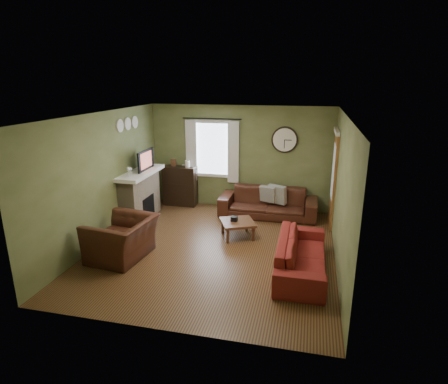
% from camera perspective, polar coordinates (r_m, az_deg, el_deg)
% --- Properties ---
extents(floor, '(4.60, 5.20, 0.00)m').
position_cam_1_polar(floor, '(7.49, -1.46, -8.53)').
color(floor, '#53351E').
rests_on(floor, ground).
extents(ceiling, '(4.60, 5.20, 0.00)m').
position_cam_1_polar(ceiling, '(6.79, -1.63, 11.69)').
color(ceiling, white).
rests_on(ceiling, ground).
extents(wall_left, '(0.00, 5.20, 2.60)m').
position_cam_1_polar(wall_left, '(7.91, -17.88, 2.06)').
color(wall_left, '#657041').
rests_on(wall_left, ground).
extents(wall_right, '(0.00, 5.20, 2.60)m').
position_cam_1_polar(wall_right, '(6.84, 17.45, -0.17)').
color(wall_right, '#657041').
rests_on(wall_right, ground).
extents(wall_back, '(4.60, 0.00, 2.60)m').
position_cam_1_polar(wall_back, '(9.50, 2.45, 5.25)').
color(wall_back, '#657041').
rests_on(wall_back, ground).
extents(wall_front, '(4.60, 0.00, 2.60)m').
position_cam_1_polar(wall_front, '(4.71, -9.64, -7.37)').
color(wall_front, '#657041').
rests_on(wall_front, ground).
extents(fireplace, '(0.40, 1.40, 1.10)m').
position_cam_1_polar(fireplace, '(8.99, -12.66, -0.76)').
color(fireplace, gray).
rests_on(fireplace, floor).
extents(firebox, '(0.04, 0.60, 0.55)m').
position_cam_1_polar(firebox, '(8.99, -11.47, -2.37)').
color(firebox, black).
rests_on(firebox, fireplace).
extents(mantel, '(0.58, 1.60, 0.08)m').
position_cam_1_polar(mantel, '(8.82, -12.73, 2.87)').
color(mantel, white).
rests_on(mantel, fireplace).
extents(tv, '(0.08, 0.60, 0.35)m').
position_cam_1_polar(tv, '(8.90, -12.29, 4.44)').
color(tv, black).
rests_on(tv, mantel).
extents(tv_screen, '(0.02, 0.62, 0.36)m').
position_cam_1_polar(tv_screen, '(8.85, -11.84, 4.77)').
color(tv_screen, '#994C3F').
rests_on(tv_screen, mantel).
extents(medallion_left, '(0.28, 0.28, 0.03)m').
position_cam_1_polar(medallion_left, '(8.42, -15.56, 9.71)').
color(medallion_left, white).
rests_on(medallion_left, wall_left).
extents(medallion_mid, '(0.28, 0.28, 0.03)m').
position_cam_1_polar(medallion_mid, '(8.72, -14.47, 10.02)').
color(medallion_mid, white).
rests_on(medallion_mid, wall_left).
extents(medallion_right, '(0.28, 0.28, 0.03)m').
position_cam_1_polar(medallion_right, '(9.03, -13.44, 10.31)').
color(medallion_right, white).
rests_on(medallion_right, wall_left).
extents(window_pane, '(1.00, 0.02, 1.30)m').
position_cam_1_polar(window_pane, '(9.59, -1.69, 6.59)').
color(window_pane, silver).
rests_on(window_pane, wall_back).
extents(curtain_rod, '(0.03, 0.03, 1.50)m').
position_cam_1_polar(curtain_rod, '(9.39, -1.89, 11.11)').
color(curtain_rod, black).
rests_on(curtain_rod, wall_back).
extents(curtain_left, '(0.28, 0.04, 1.55)m').
position_cam_1_polar(curtain_left, '(9.66, -5.02, 6.31)').
color(curtain_left, silver).
rests_on(curtain_left, wall_back).
extents(curtain_right, '(0.28, 0.04, 1.55)m').
position_cam_1_polar(curtain_right, '(9.38, 1.42, 6.05)').
color(curtain_right, silver).
rests_on(curtain_right, wall_back).
extents(wall_clock, '(0.64, 0.06, 0.64)m').
position_cam_1_polar(wall_clock, '(9.22, 9.22, 7.85)').
color(wall_clock, white).
rests_on(wall_clock, wall_back).
extents(door, '(0.05, 0.90, 2.10)m').
position_cam_1_polar(door, '(8.68, 16.36, 1.76)').
color(door, brown).
rests_on(door, floor).
extents(bookshelf, '(0.87, 0.37, 1.03)m').
position_cam_1_polar(bookshelf, '(9.89, -6.69, 0.95)').
color(bookshelf, black).
rests_on(bookshelf, floor).
extents(book, '(0.18, 0.23, 0.02)m').
position_cam_1_polar(book, '(9.98, -6.36, 3.74)').
color(book, '#553421').
rests_on(book, bookshelf).
extents(sofa_brown, '(2.32, 0.91, 0.68)m').
position_cam_1_polar(sofa_brown, '(9.12, 6.71, -1.60)').
color(sofa_brown, '#3B1B12').
rests_on(sofa_brown, floor).
extents(pillow_left, '(0.46, 0.31, 0.45)m').
position_cam_1_polar(pillow_left, '(9.07, 8.09, -0.36)').
color(pillow_left, gray).
rests_on(pillow_left, sofa_brown).
extents(pillow_right, '(0.40, 0.24, 0.38)m').
position_cam_1_polar(pillow_right, '(9.07, 6.68, -0.31)').
color(pillow_right, gray).
rests_on(pillow_right, sofa_brown).
extents(sofa_red, '(0.81, 2.07, 0.60)m').
position_cam_1_polar(sofa_red, '(6.68, 11.74, -9.35)').
color(sofa_red, maroon).
rests_on(sofa_red, floor).
extents(armchair, '(1.14, 1.27, 0.76)m').
position_cam_1_polar(armchair, '(7.22, -15.26, -6.87)').
color(armchair, '#3B1B12').
rests_on(armchair, floor).
extents(coffee_table, '(0.88, 0.88, 0.35)m').
position_cam_1_polar(coffee_table, '(7.92, 2.07, -5.66)').
color(coffee_table, '#553421').
rests_on(coffee_table, floor).
extents(tissue_box, '(0.13, 0.13, 0.10)m').
position_cam_1_polar(tissue_box, '(7.85, 1.57, -4.11)').
color(tissue_box, black).
rests_on(tissue_box, coffee_table).
extents(wine_glass_a, '(0.07, 0.07, 0.21)m').
position_cam_1_polar(wine_glass_a, '(8.29, -14.33, 2.92)').
color(wine_glass_a, white).
rests_on(wine_glass_a, mantel).
extents(wine_glass_b, '(0.07, 0.07, 0.19)m').
position_cam_1_polar(wine_glass_b, '(8.38, -14.03, 3.00)').
color(wine_glass_b, white).
rests_on(wine_glass_b, mantel).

